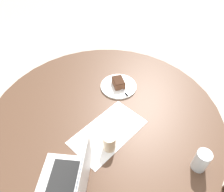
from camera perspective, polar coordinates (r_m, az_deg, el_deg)
The scene contains 9 objects.
ground_plane at distance 1.93m, azimuth -1.35°, elevation -19.55°, with size 12.00×12.00×0.00m, color #B7AD9E.
dining_table at distance 1.35m, azimuth -1.84°, elevation -7.61°, with size 1.36×1.36×0.76m.
paper_document at distance 1.21m, azimuth -1.02°, elevation -9.35°, with size 0.43×0.26×0.00m.
plate at distance 1.44m, azimuth 1.71°, elevation 2.57°, with size 0.24×0.24×0.01m.
cake_slice at distance 1.42m, azimuth 1.69°, elevation 3.53°, with size 0.11×0.11×0.05m.
fork at distance 1.40m, azimuth 2.65°, elevation 1.66°, with size 0.08×0.17×0.00m.
coffee_glass at distance 1.11m, azimuth -0.66°, elevation -12.04°, with size 0.07×0.07×0.10m.
water_glass at distance 1.13m, azimuth 22.29°, elevation -15.35°, with size 0.07×0.07×0.12m.
laptop at distance 1.05m, azimuth -11.73°, elevation -21.85°, with size 0.38×0.36×0.22m.
Camera 1 is at (-0.59, -0.54, 1.75)m, focal length 35.00 mm.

